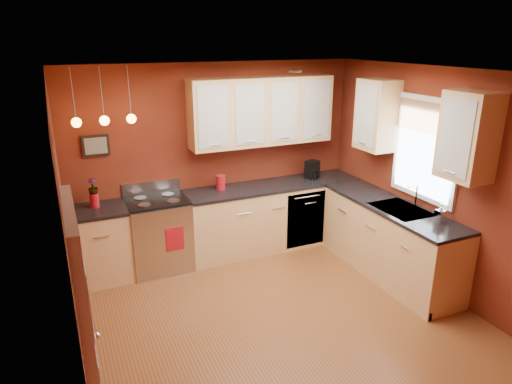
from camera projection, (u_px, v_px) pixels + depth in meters
name	position (u px, v px, depth m)	size (l,w,h in m)	color
floor	(285.00, 323.00, 4.87)	(4.20, 4.20, 0.00)	brown
ceiling	(292.00, 73.00, 4.03)	(4.00, 4.20, 0.02)	silver
wall_back	(217.00, 160.00, 6.26)	(4.00, 0.02, 2.60)	maroon
wall_front	(458.00, 330.00, 2.63)	(4.00, 0.02, 2.60)	maroon
wall_left	(69.00, 246.00, 3.68)	(0.02, 4.20, 2.60)	maroon
wall_right	(443.00, 184.00, 5.22)	(0.02, 4.20, 2.60)	maroon
base_cabinets_back_left	(101.00, 246.00, 5.64)	(0.70, 0.60, 0.90)	#E9B67D
base_cabinets_back_right	(273.00, 216.00, 6.56)	(2.54, 0.60, 0.90)	#E9B67D
base_cabinets_right	(389.00, 241.00, 5.77)	(0.60, 2.10, 0.90)	#E9B67D
counter_back_left	(96.00, 210.00, 5.49)	(0.70, 0.62, 0.04)	black
counter_back_right	(274.00, 185.00, 6.41)	(2.54, 0.62, 0.04)	black
counter_right	(392.00, 206.00, 5.62)	(0.62, 2.10, 0.04)	black
gas_range	(159.00, 234.00, 5.91)	(0.76, 0.64, 1.11)	#B1B2B6
dishwasher_front	(306.00, 219.00, 6.45)	(0.60, 0.02, 0.80)	#B1B2B6
sink	(401.00, 211.00, 5.49)	(0.50, 0.70, 0.33)	gray
window	(426.00, 146.00, 5.34)	(0.06, 1.02, 1.22)	white
door_left_wall	(91.00, 366.00, 2.74)	(0.12, 0.82, 2.05)	white
upper_cabinets_back	(262.00, 111.00, 6.13)	(2.00, 0.35, 0.90)	#E9B67D
upper_cabinets_right	(417.00, 124.00, 5.22)	(0.35, 1.95, 0.90)	#E9B67D
wall_picture	(96.00, 146.00, 5.53)	(0.32, 0.03, 0.26)	black
pendant_lights	(104.00, 120.00, 5.17)	(0.71, 0.11, 0.66)	gray
red_canister	(221.00, 182.00, 6.15)	(0.13, 0.13, 0.20)	#AC121C
red_vase	(94.00, 200.00, 5.51)	(0.11, 0.11, 0.17)	#AC121C
flowers	(93.00, 187.00, 5.46)	(0.12, 0.12, 0.21)	#AC121C
coffee_maker	(312.00, 170.00, 6.63)	(0.22, 0.22, 0.26)	black
soap_pump	(441.00, 213.00, 5.06)	(0.10, 0.10, 0.21)	silver
dish_towel	(175.00, 239.00, 5.66)	(0.23, 0.02, 0.31)	#AC121C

